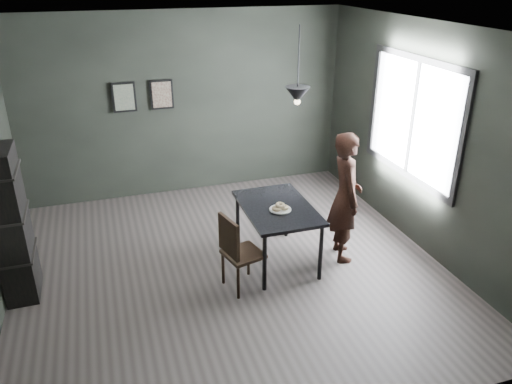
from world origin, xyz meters
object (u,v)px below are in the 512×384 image
object	(u,v)px
woman	(345,197)
wood_chair	(237,248)
cafe_table	(277,212)
pendant_lamp	(297,95)
shelf_unit	(11,225)
white_plate	(280,210)

from	to	relation	value
woman	wood_chair	xyz separation A→B (m)	(-1.45, -0.28, -0.29)
cafe_table	pendant_lamp	distance (m)	1.41
cafe_table	shelf_unit	bearing A→B (deg)	175.42
woman	shelf_unit	size ratio (longest dim) A/B	0.95
white_plate	shelf_unit	size ratio (longest dim) A/B	0.13
white_plate	pendant_lamp	distance (m)	1.34
white_plate	pendant_lamp	size ratio (longest dim) A/B	0.27
cafe_table	woman	bearing A→B (deg)	-9.52
cafe_table	woman	size ratio (longest dim) A/B	0.74
cafe_table	wood_chair	bearing A→B (deg)	-146.08
woman	pendant_lamp	bearing A→B (deg)	80.09
shelf_unit	pendant_lamp	bearing A→B (deg)	-2.60
woman	shelf_unit	xyz separation A→B (m)	(-3.74, 0.37, 0.04)
woman	wood_chair	world-z (taller)	woman
white_plate	woman	size ratio (longest dim) A/B	0.14
cafe_table	pendant_lamp	xyz separation A→B (m)	(0.25, 0.10, 1.38)
cafe_table	white_plate	size ratio (longest dim) A/B	5.22
white_plate	cafe_table	bearing A→B (deg)	87.34
white_plate	wood_chair	distance (m)	0.73
wood_chair	pendant_lamp	distance (m)	1.84
woman	pendant_lamp	xyz separation A→B (m)	(-0.57, 0.24, 1.24)
cafe_table	woman	xyz separation A→B (m)	(0.82, -0.14, 0.14)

